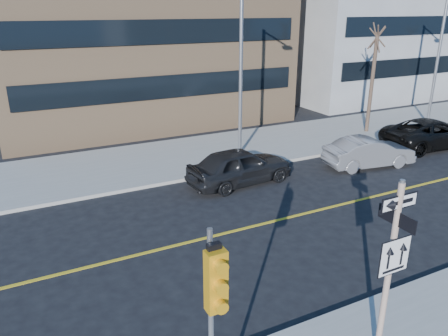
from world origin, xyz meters
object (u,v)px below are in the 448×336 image
sign_pole (391,262)px  street_tree_west (377,40)px  streetlight_a (243,63)px  parked_car_b (369,152)px  parked_car_c (432,133)px  parked_car_a (240,166)px  streetlight_b (443,51)px  traffic_signal (215,297)px

sign_pole → street_tree_west: street_tree_west is taller
streetlight_a → street_tree_west: streetlight_a is taller
streetlight_a → street_tree_west: (9.00, 0.54, 0.77)m
sign_pole → parked_car_b: sign_pole is taller
sign_pole → parked_car_c: sign_pole is taller
parked_car_a → streetlight_b: size_ratio=0.59×
parked_car_a → parked_car_c: parked_car_a is taller
traffic_signal → streetlight_b: 25.83m
streetlight_b → parked_car_b: bearing=-157.0°
sign_pole → parked_car_c: (14.16, 10.15, -1.65)m
traffic_signal → parked_car_a: traffic_signal is taller
parked_car_b → parked_car_c: (5.37, 0.80, 0.07)m
streetlight_a → street_tree_west: 9.05m
traffic_signal → streetlight_b: bearing=31.4°
sign_pole → parked_car_c: bearing=35.6°
traffic_signal → parked_car_b: 16.10m
parked_car_a → parked_car_c: (11.96, -0.09, -0.02)m
traffic_signal → parked_car_b: traffic_signal is taller
traffic_signal → streetlight_b: (22.00, 13.42, 1.73)m
streetlight_b → street_tree_west: size_ratio=1.26×
parked_car_b → parked_car_a: bearing=91.5°
parked_car_b → parked_car_c: bearing=-72.3°
streetlight_b → streetlight_a: bearing=180.0°
traffic_signal → streetlight_b: streetlight_b is taller
parked_car_c → street_tree_west: 6.10m
streetlight_b → sign_pole: bearing=-143.6°
parked_car_c → streetlight_b: 6.34m
streetlight_b → street_tree_west: (-5.00, 0.54, 0.77)m
parked_car_a → streetlight_b: bearing=-84.3°
parked_car_b → streetlight_a: streetlight_a is taller
parked_car_b → street_tree_west: 7.79m
streetlight_b → street_tree_west: bearing=173.8°
sign_pole → streetlight_b: (18.00, 13.27, 2.32)m
parked_car_c → streetlight_a: bearing=77.9°
traffic_signal → parked_car_a: bearing=59.2°
parked_car_a → street_tree_west: size_ratio=0.74×
parked_car_c → street_tree_west: bearing=22.6°
parked_car_b → street_tree_west: street_tree_west is taller
parked_car_b → street_tree_west: bearing=-34.1°
traffic_signal → sign_pole: bearing=2.1°
parked_car_c → streetlight_a: (-10.16, 3.12, 3.97)m
traffic_signal → streetlight_a: 15.72m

